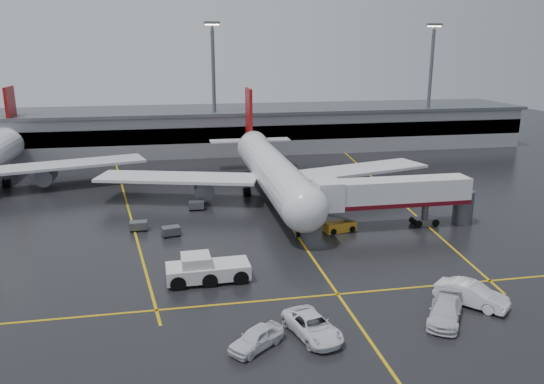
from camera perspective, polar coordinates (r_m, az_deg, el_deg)
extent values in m
plane|color=black|center=(67.33, 1.35, -2.76)|extent=(220.00, 220.00, 0.00)
cube|color=gold|center=(67.33, 1.35, -2.75)|extent=(0.25, 90.00, 0.02)
cube|color=gold|center=(47.59, 7.05, -10.81)|extent=(60.00, 0.25, 0.02)
cube|color=gold|center=(75.75, -15.27, -1.24)|extent=(9.99, 69.35, 0.02)
cube|color=gold|center=(81.85, 12.26, 0.18)|extent=(7.57, 69.64, 0.02)
cube|color=gray|center=(112.66, -3.83, 6.65)|extent=(120.00, 18.00, 8.00)
cube|color=black|center=(103.96, -3.22, 6.21)|extent=(120.00, 0.40, 3.00)
cube|color=#595B60|center=(112.10, -3.87, 8.82)|extent=(122.00, 19.00, 0.60)
cylinder|color=#595B60|center=(105.24, -6.24, 10.64)|extent=(0.70, 0.70, 25.00)
cube|color=#595B60|center=(105.00, -6.45, 17.57)|extent=(3.00, 1.20, 0.50)
cube|color=#FFE5B2|center=(104.99, -6.45, 17.40)|extent=(2.60, 0.90, 0.20)
cylinder|color=#595B60|center=(117.80, 16.53, 10.60)|extent=(0.70, 0.70, 25.00)
cube|color=#595B60|center=(117.59, 17.01, 16.77)|extent=(3.00, 1.20, 0.50)
cube|color=#FFE5B2|center=(117.58, 17.00, 16.62)|extent=(2.60, 0.90, 0.20)
cylinder|color=silver|center=(73.76, 0.06, 2.24)|extent=(5.20, 36.00, 5.20)
sphere|color=silver|center=(56.79, 3.51, -1.79)|extent=(5.20, 5.20, 5.20)
cone|color=silver|center=(93.94, -2.38, 5.43)|extent=(4.94, 8.00, 4.94)
cube|color=maroon|center=(94.21, -2.51, 8.47)|extent=(0.50, 5.50, 8.50)
cube|color=silver|center=(93.91, -2.38, 5.55)|extent=(14.00, 3.00, 0.25)
cube|color=silver|center=(74.62, -10.09, 1.52)|extent=(22.80, 11.83, 0.40)
cube|color=silver|center=(79.23, 9.06, 2.37)|extent=(22.80, 11.83, 0.40)
cylinder|color=#595B60|center=(74.11, -7.32, 0.42)|extent=(2.60, 4.50, 2.60)
cylinder|color=#595B60|center=(77.53, 6.83, 1.10)|extent=(2.60, 4.50, 2.60)
cylinder|color=#595B60|center=(60.55, 2.76, -3.87)|extent=(0.56, 0.56, 2.00)
cylinder|color=#595B60|center=(76.89, -2.71, 0.31)|extent=(0.56, 0.56, 2.00)
cylinder|color=#595B60|center=(78.02, 1.95, 0.54)|extent=(0.56, 0.56, 2.00)
cylinder|color=black|center=(60.73, 2.75, -4.36)|extent=(0.40, 1.10, 1.10)
cylinder|color=black|center=(77.01, -2.70, -0.02)|extent=(1.00, 1.40, 1.40)
cylinder|color=black|center=(78.14, 1.95, 0.22)|extent=(1.00, 1.40, 1.40)
cone|color=silver|center=(108.56, -26.00, 5.24)|extent=(4.94, 8.00, 4.94)
cube|color=maroon|center=(108.91, -26.17, 7.86)|extent=(0.50, 5.50, 8.50)
cube|color=silver|center=(108.53, -26.01, 5.34)|extent=(14.00, 3.00, 0.25)
cube|color=silver|center=(87.69, -20.76, 2.80)|extent=(22.80, 11.83, 0.40)
cylinder|color=#595B60|center=(87.71, -23.03, 1.64)|extent=(2.60, 4.50, 2.60)
cylinder|color=#595B60|center=(91.36, -26.57, 1.10)|extent=(0.56, 0.56, 2.00)
cylinder|color=black|center=(91.46, -26.54, 0.82)|extent=(1.00, 1.40, 1.40)
cube|color=silver|center=(64.23, 13.05, 0.04)|extent=(18.00, 3.20, 3.00)
cube|color=#530812|center=(64.58, 12.98, -1.07)|extent=(18.00, 3.30, 0.50)
cube|color=silver|center=(61.42, 6.03, -0.34)|extent=(3.00, 3.40, 3.30)
cylinder|color=#595B60|center=(66.71, 16.05, -2.19)|extent=(0.80, 0.80, 3.00)
cube|color=#595B60|center=(67.03, 15.98, -3.05)|extent=(2.60, 1.60, 0.90)
cylinder|color=#595B60|center=(68.94, 19.80, -1.51)|extent=(2.40, 2.40, 4.00)
cylinder|color=black|center=(66.55, 15.14, -3.12)|extent=(0.90, 1.80, 0.90)
cylinder|color=black|center=(67.52, 16.82, -2.98)|extent=(0.90, 1.80, 0.90)
cube|color=silver|center=(49.74, -6.86, -8.38)|extent=(7.67, 3.27, 1.30)
cube|color=silver|center=(49.24, -8.17, -7.32)|extent=(2.68, 2.68, 1.08)
cube|color=black|center=(49.24, -8.17, -7.32)|extent=(2.41, 2.41, 0.97)
cylinder|color=black|center=(49.73, -10.12, -9.00)|extent=(1.51, 3.29, 1.41)
cylinder|color=black|center=(49.89, -6.85, -8.78)|extent=(1.51, 3.29, 1.41)
cylinder|color=black|center=(50.21, -3.62, -8.54)|extent=(1.51, 3.29, 1.41)
cube|color=#C7861B|center=(62.85, 7.27, -3.67)|extent=(3.97, 2.28, 1.14)
cube|color=#595B60|center=(62.51, 7.30, -2.73)|extent=(3.71, 1.64, 1.30)
cylinder|color=black|center=(62.35, 6.26, -4.04)|extent=(1.07, 1.87, 0.73)
cylinder|color=black|center=(63.53, 8.23, -3.74)|extent=(1.07, 1.87, 0.73)
imported|color=white|center=(40.87, 4.37, -14.13)|extent=(4.12, 6.30, 1.61)
imported|color=silver|center=(44.82, 18.05, -12.06)|extent=(5.11, 6.04, 1.66)
imported|color=white|center=(48.05, 20.58, -10.20)|extent=(5.41, 5.79, 1.94)
imported|color=silver|center=(39.38, -1.69, -15.37)|extent=(4.74, 4.24, 1.56)
cube|color=#595B60|center=(61.77, -10.77, -4.08)|extent=(2.24, 1.72, 0.90)
cylinder|color=black|center=(61.31, -11.37, -4.73)|extent=(0.40, 0.20, 0.40)
cylinder|color=black|center=(61.64, -9.92, -4.55)|extent=(0.40, 0.20, 0.40)
cylinder|color=black|center=(62.23, -11.58, -4.44)|extent=(0.40, 0.20, 0.40)
cylinder|color=black|center=(62.56, -10.14, -4.26)|extent=(0.40, 0.20, 0.40)
cube|color=#595B60|center=(64.41, -14.10, -3.47)|extent=(2.04, 1.36, 0.90)
cylinder|color=black|center=(64.12, -14.80, -4.05)|extent=(0.40, 0.20, 0.40)
cylinder|color=black|center=(64.06, -13.37, -3.97)|extent=(0.40, 0.20, 0.40)
cylinder|color=black|center=(65.06, -14.77, -3.76)|extent=(0.40, 0.20, 0.40)
cylinder|color=black|center=(65.01, -13.36, -3.69)|extent=(0.40, 0.20, 0.40)
cube|color=#595B60|center=(71.06, -8.10, -1.39)|extent=(2.10, 1.47, 0.90)
cylinder|color=black|center=(70.75, -8.74, -1.89)|extent=(0.40, 0.20, 0.40)
cylinder|color=black|center=(70.68, -7.45, -1.85)|extent=(0.40, 0.20, 0.40)
cylinder|color=black|center=(71.71, -8.71, -1.65)|extent=(0.40, 0.20, 0.40)
cylinder|color=black|center=(71.64, -7.43, -1.62)|extent=(0.40, 0.20, 0.40)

